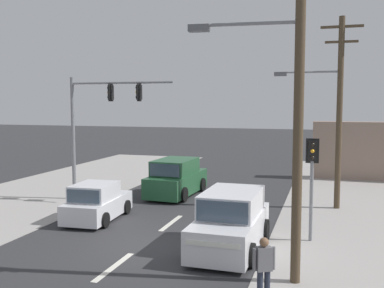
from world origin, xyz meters
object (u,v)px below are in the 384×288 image
at_px(traffic_signal_mast, 96,116).
at_px(pedestal_signal_right_kerb, 312,172).
at_px(utility_pole_midground_right, 336,106).
at_px(pedestrian_at_kerb, 264,267).
at_px(suv_oncoming_near, 176,178).
at_px(hatchback_kerbside_parked, 97,203).
at_px(utility_pole_foreground_right, 293,90).
at_px(suv_oncoming_mid, 231,222).

xyz_separation_m(traffic_signal_mast, pedestal_signal_right_kerb, (10.17, -3.69, -1.73)).
bearing_deg(traffic_signal_mast, utility_pole_midground_right, 8.49).
bearing_deg(pedestrian_at_kerb, traffic_signal_mast, 135.69).
xyz_separation_m(traffic_signal_mast, suv_oncoming_near, (3.24, 2.33, -3.26)).
xyz_separation_m(suv_oncoming_near, hatchback_kerbside_parked, (-1.51, -5.57, -0.18)).
bearing_deg(utility_pole_foreground_right, pedestrian_at_kerb, -107.35).
bearing_deg(suv_oncoming_mid, traffic_signal_mast, 145.69).
bearing_deg(pedestrian_at_kerb, suv_oncoming_mid, 112.59).
bearing_deg(suv_oncoming_mid, utility_pole_foreground_right, -47.44).
relative_size(utility_pole_foreground_right, suv_oncoming_near, 2.04).
bearing_deg(suv_oncoming_near, hatchback_kerbside_parked, -105.21).
bearing_deg(utility_pole_foreground_right, pedestal_signal_right_kerb, 84.08).
xyz_separation_m(utility_pole_foreground_right, pedestrian_at_kerb, (-0.49, -1.55, -4.15)).
height_order(utility_pole_foreground_right, utility_pole_midground_right, utility_pole_foreground_right).
bearing_deg(suv_oncoming_mid, suv_oncoming_near, 120.45).
height_order(utility_pole_midground_right, pedestal_signal_right_kerb, utility_pole_midground_right).
relative_size(traffic_signal_mast, hatchback_kerbside_parked, 1.61).
relative_size(traffic_signal_mast, suv_oncoming_near, 1.30).
xyz_separation_m(utility_pole_foreground_right, utility_pole_midground_right, (1.21, 9.15, -0.46)).
bearing_deg(traffic_signal_mast, suv_oncoming_near, 35.68).
height_order(suv_oncoming_near, hatchback_kerbside_parked, suv_oncoming_near).
bearing_deg(suv_oncoming_mid, pedestal_signal_right_kerb, 32.46).
bearing_deg(hatchback_kerbside_parked, utility_pole_foreground_right, -27.99).
xyz_separation_m(pedestal_signal_right_kerb, pedestrian_at_kerb, (-0.88, -5.38, -1.49)).
xyz_separation_m(suv_oncoming_mid, pedestrian_at_kerb, (1.58, -3.81, 0.04)).
height_order(suv_oncoming_mid, pedestrian_at_kerb, suv_oncoming_mid).
bearing_deg(utility_pole_midground_right, suv_oncoming_near, 174.90).
relative_size(traffic_signal_mast, suv_oncoming_mid, 1.31).
bearing_deg(pedestal_signal_right_kerb, utility_pole_midground_right, 81.35).
xyz_separation_m(utility_pole_foreground_right, pedestal_signal_right_kerb, (0.40, 3.82, -2.66)).
bearing_deg(utility_pole_foreground_right, hatchback_kerbside_parked, 152.01).
bearing_deg(hatchback_kerbside_parked, traffic_signal_mast, 118.12).
distance_m(pedestal_signal_right_kerb, hatchback_kerbside_parked, 8.62).
height_order(pedestal_signal_right_kerb, pedestrian_at_kerb, pedestal_signal_right_kerb).
height_order(traffic_signal_mast, pedestal_signal_right_kerb, traffic_signal_mast).
distance_m(utility_pole_foreground_right, pedestal_signal_right_kerb, 4.67).
relative_size(traffic_signal_mast, pedestrian_at_kerb, 3.68).
relative_size(utility_pole_midground_right, hatchback_kerbside_parked, 2.29).
xyz_separation_m(utility_pole_midground_right, suv_oncoming_mid, (-3.28, -6.89, -3.73)).
xyz_separation_m(utility_pole_midground_right, suv_oncoming_near, (-7.73, 0.69, -3.73)).
height_order(suv_oncoming_mid, suv_oncoming_near, same).
distance_m(traffic_signal_mast, pedestrian_at_kerb, 13.37).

